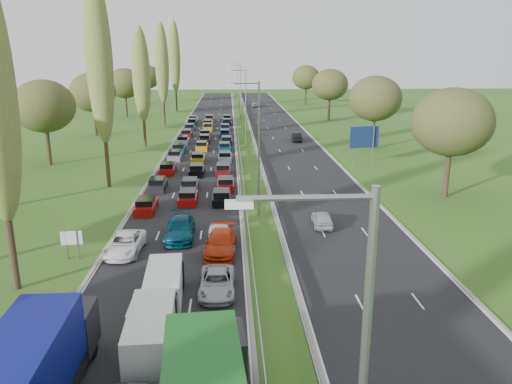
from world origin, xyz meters
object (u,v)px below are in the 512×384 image
object	(u,v)px
near_car_2	(125,244)
white_van_rear	(165,284)
direction_sign	(364,139)
blue_lorry	(35,368)
white_van_front	(152,331)
info_sign	(72,241)

from	to	relation	value
near_car_2	white_van_rear	bearing A→B (deg)	-59.64
near_car_2	direction_sign	bearing A→B (deg)	52.04
blue_lorry	white_van_front	size ratio (longest dim) A/B	1.75
info_sign	direction_sign	distance (m)	41.24
info_sign	direction_sign	world-z (taller)	direction_sign
near_car_2	white_van_rear	size ratio (longest dim) A/B	1.00
white_van_front	direction_sign	world-z (taller)	direction_sign
white_van_rear	near_car_2	bearing A→B (deg)	113.47
white_van_front	info_sign	size ratio (longest dim) A/B	2.59
info_sign	near_car_2	bearing A→B (deg)	14.80
white_van_rear	blue_lorry	bearing A→B (deg)	-116.08
white_van_front	direction_sign	xyz separation A→B (m)	(21.40, 41.36, 2.45)
info_sign	white_van_front	bearing A→B (deg)	-58.18
near_car_2	white_van_rear	world-z (taller)	white_van_rear
blue_lorry	direction_sign	world-z (taller)	direction_sign
blue_lorry	white_van_rear	world-z (taller)	blue_lorry
blue_lorry	white_van_front	xyz separation A→B (m)	(3.97, 4.15, -0.95)
white_van_front	white_van_rear	xyz separation A→B (m)	(-0.03, 5.23, -0.06)
blue_lorry	info_sign	world-z (taller)	blue_lorry
direction_sign	white_van_front	bearing A→B (deg)	-117.36
blue_lorry	white_van_rear	bearing A→B (deg)	66.34
near_car_2	direction_sign	distance (m)	38.20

